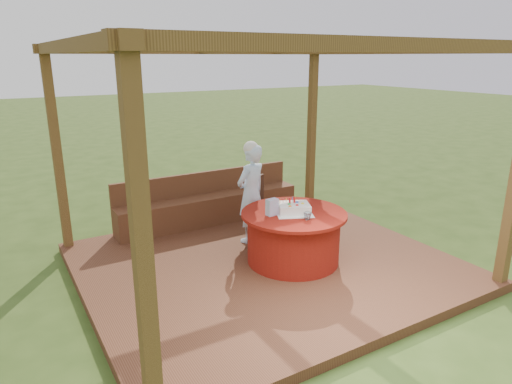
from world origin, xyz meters
TOP-DOWN VIEW (x-y plane):
  - ground at (0.00, 0.00)m, footprint 60.00×60.00m
  - deck at (0.00, 0.00)m, footprint 4.50×4.00m
  - pergola at (0.00, 0.00)m, footprint 4.50×4.00m
  - bench at (0.00, 1.72)m, footprint 3.00×0.42m
  - table at (0.31, -0.17)m, footprint 1.34×1.34m
  - chair at (0.45, 0.85)m, footprint 0.56×0.56m
  - elderly_woman at (0.19, 0.71)m, footprint 0.60×0.49m
  - birthday_cake at (0.30, -0.18)m, footprint 0.59×0.59m
  - gift_bag at (0.02, -0.11)m, footprint 0.15×0.11m
  - drinking_glass at (0.30, -0.47)m, footprint 0.13×0.13m

SIDE VIEW (x-z plane):
  - ground at x=0.00m, z-range 0.00..0.00m
  - deck at x=0.00m, z-range 0.00..0.12m
  - bench at x=0.00m, z-range -0.02..0.79m
  - table at x=0.31m, z-range 0.13..0.80m
  - chair at x=0.45m, z-range 0.17..1.04m
  - drinking_glass at x=0.30m, z-range 0.79..0.88m
  - birthday_cake at x=0.30m, z-range 0.75..0.95m
  - elderly_woman at x=0.19m, z-range 0.12..1.58m
  - gift_bag at x=0.02m, z-range 0.79..1.00m
  - pergola at x=0.00m, z-range 1.05..3.77m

